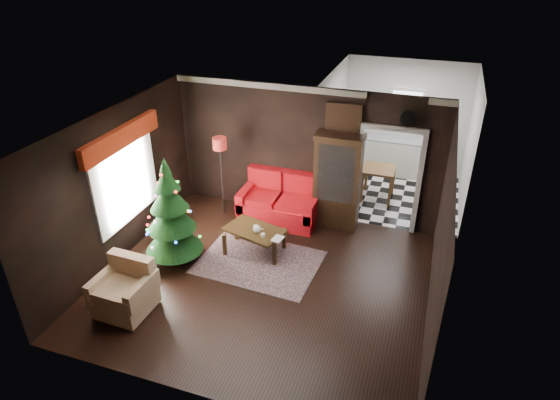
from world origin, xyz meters
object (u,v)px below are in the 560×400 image
(floor_lamp, at_px, (222,179))
(teapot, at_px, (257,229))
(christmas_tree, at_px, (171,212))
(coffee_table, at_px, (255,240))
(curio_cabinet, at_px, (337,183))
(armchair, at_px, (123,288))
(wall_clock, at_px, (409,118))
(loveseat, at_px, (279,199))
(kitchen_table, at_px, (378,183))

(floor_lamp, xyz_separation_m, teapot, (1.25, -1.23, -0.25))
(floor_lamp, height_order, christmas_tree, christmas_tree)
(teapot, bearing_deg, floor_lamp, 135.48)
(coffee_table, bearing_deg, curio_cabinet, 50.38)
(armchair, distance_m, wall_clock, 5.72)
(coffee_table, relative_size, teapot, 6.38)
(wall_clock, bearing_deg, loveseat, -170.34)
(loveseat, relative_size, teapot, 10.04)
(curio_cabinet, bearing_deg, christmas_tree, -138.06)
(christmas_tree, bearing_deg, coffee_table, 30.98)
(coffee_table, relative_size, kitchen_table, 1.44)
(armchair, relative_size, coffee_table, 0.78)
(armchair, distance_m, kitchen_table, 6.03)
(kitchen_table, bearing_deg, loveseat, -137.49)
(loveseat, relative_size, wall_clock, 5.31)
(curio_cabinet, distance_m, armchair, 4.51)
(floor_lamp, bearing_deg, kitchen_table, 30.10)
(loveseat, bearing_deg, wall_clock, 9.66)
(curio_cabinet, bearing_deg, wall_clock, 8.53)
(wall_clock, bearing_deg, coffee_table, -145.66)
(floor_lamp, bearing_deg, coffee_table, -44.31)
(curio_cabinet, distance_m, teapot, 1.97)
(christmas_tree, relative_size, kitchen_table, 2.62)
(loveseat, xyz_separation_m, curio_cabinet, (1.15, 0.22, 0.45))
(curio_cabinet, xyz_separation_m, christmas_tree, (-2.48, -2.23, 0.10))
(christmas_tree, xyz_separation_m, kitchen_table, (3.13, 3.66, -0.68))
(armchair, distance_m, coffee_table, 2.59)
(coffee_table, distance_m, wall_clock, 3.62)
(floor_lamp, distance_m, wall_clock, 3.94)
(curio_cabinet, xyz_separation_m, kitchen_table, (0.65, 1.43, -0.57))
(curio_cabinet, distance_m, kitchen_table, 1.67)
(armchair, bearing_deg, loveseat, 70.15)
(loveseat, xyz_separation_m, christmas_tree, (-1.33, -2.01, 0.55))
(floor_lamp, bearing_deg, curio_cabinet, 7.88)
(loveseat, height_order, teapot, loveseat)
(curio_cabinet, relative_size, floor_lamp, 1.04)
(coffee_table, bearing_deg, kitchen_table, 57.23)
(christmas_tree, bearing_deg, teapot, 26.42)
(floor_lamp, distance_m, christmas_tree, 1.92)
(loveseat, height_order, armchair, loveseat)
(floor_lamp, bearing_deg, wall_clock, 8.10)
(christmas_tree, xyz_separation_m, wall_clock, (3.68, 2.41, 1.33))
(christmas_tree, height_order, kitchen_table, christmas_tree)
(curio_cabinet, xyz_separation_m, armchair, (-2.56, -3.67, -0.49))
(armchair, bearing_deg, teapot, 58.36)
(curio_cabinet, xyz_separation_m, teapot, (-1.14, -1.56, -0.37))
(loveseat, distance_m, christmas_tree, 2.48)
(wall_clock, relative_size, kitchen_table, 0.43)
(kitchen_table, bearing_deg, coffee_table, -122.77)
(christmas_tree, xyz_separation_m, armchair, (-0.08, -1.44, -0.59))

